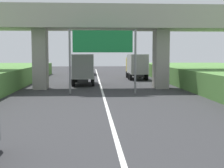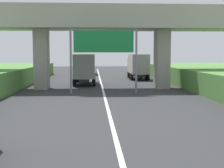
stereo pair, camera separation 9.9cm
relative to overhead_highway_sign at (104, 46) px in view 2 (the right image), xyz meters
name	(u,v)px [view 2 (the right image)]	position (x,y,z in m)	size (l,w,h in m)	color
lane_centre_stripe	(105,99)	(0.00, -3.31, -4.15)	(0.20, 100.91, 0.01)	white
overpass_bridge	(102,27)	(0.00, 4.31, 1.99)	(40.00, 4.80, 8.09)	#9E998E
overhead_highway_sign	(104,46)	(0.00, 0.00, 0.00)	(5.88, 0.18, 5.59)	slate
truck_orange	(87,63)	(-1.94, 28.18, -2.22)	(2.44, 7.30, 3.44)	black
truck_yellow	(138,65)	(5.24, 16.61, -2.22)	(2.44, 7.30, 3.44)	black
truck_white	(85,68)	(-1.91, 8.94, -2.22)	(2.44, 7.30, 3.44)	black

